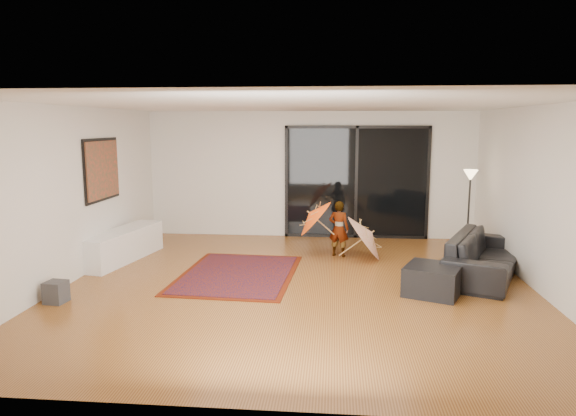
# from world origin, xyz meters

# --- Properties ---
(floor) EXTENTS (7.00, 7.00, 0.00)m
(floor) POSITION_xyz_m (0.00, 0.00, 0.00)
(floor) COLOR #986129
(floor) RESTS_ON ground
(ceiling) EXTENTS (7.00, 7.00, 0.00)m
(ceiling) POSITION_xyz_m (0.00, 0.00, 2.70)
(ceiling) COLOR white
(ceiling) RESTS_ON wall_back
(wall_back) EXTENTS (7.00, 0.00, 7.00)m
(wall_back) POSITION_xyz_m (0.00, 3.50, 1.35)
(wall_back) COLOR silver
(wall_back) RESTS_ON floor
(wall_front) EXTENTS (7.00, 0.00, 7.00)m
(wall_front) POSITION_xyz_m (0.00, -3.50, 1.35)
(wall_front) COLOR silver
(wall_front) RESTS_ON floor
(wall_left) EXTENTS (0.00, 7.00, 7.00)m
(wall_left) POSITION_xyz_m (-3.50, 0.00, 1.35)
(wall_left) COLOR silver
(wall_left) RESTS_ON floor
(wall_right) EXTENTS (0.00, 7.00, 7.00)m
(wall_right) POSITION_xyz_m (3.50, 0.00, 1.35)
(wall_right) COLOR silver
(wall_right) RESTS_ON floor
(sliding_door) EXTENTS (3.06, 0.07, 2.40)m
(sliding_door) POSITION_xyz_m (1.00, 3.47, 1.20)
(sliding_door) COLOR black
(sliding_door) RESTS_ON wall_back
(painting) EXTENTS (0.04, 1.28, 1.08)m
(painting) POSITION_xyz_m (-3.46, 1.00, 1.65)
(painting) COLOR black
(painting) RESTS_ON wall_left
(media_console) EXTENTS (0.84, 2.05, 0.55)m
(media_console) POSITION_xyz_m (-3.25, 1.18, 0.28)
(media_console) COLOR white
(media_console) RESTS_ON floor
(speaker) EXTENTS (0.29, 0.29, 0.30)m
(speaker) POSITION_xyz_m (-3.25, -1.08, 0.15)
(speaker) COLOR #424244
(speaker) RESTS_ON floor
(persian_rug) EXTENTS (1.94, 2.60, 0.02)m
(persian_rug) POSITION_xyz_m (-1.02, 0.46, 0.01)
(persian_rug) COLOR #531707
(persian_rug) RESTS_ON floor
(sofa) EXTENTS (1.78, 2.50, 0.68)m
(sofa) POSITION_xyz_m (2.95, 0.75, 0.34)
(sofa) COLOR black
(sofa) RESTS_ON floor
(ottoman) EXTENTS (0.96, 0.96, 0.42)m
(ottoman) POSITION_xyz_m (1.96, -0.25, 0.21)
(ottoman) COLOR black
(ottoman) RESTS_ON floor
(floor_lamp) EXTENTS (0.27, 0.27, 1.58)m
(floor_lamp) POSITION_xyz_m (3.10, 2.43, 1.24)
(floor_lamp) COLOR black
(floor_lamp) RESTS_ON floor
(child) EXTENTS (0.43, 0.35, 1.04)m
(child) POSITION_xyz_m (0.63, 1.82, 0.52)
(child) COLOR #999999
(child) RESTS_ON floor
(parasol_orange) EXTENTS (0.67, 0.82, 0.87)m
(parasol_orange) POSITION_xyz_m (0.08, 1.77, 0.73)
(parasol_orange) COLOR #FD500D
(parasol_orange) RESTS_ON child
(parasol_white) EXTENTS (0.73, 0.96, 0.98)m
(parasol_white) POSITION_xyz_m (1.23, 1.67, 0.50)
(parasol_white) COLOR silver
(parasol_white) RESTS_ON floor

